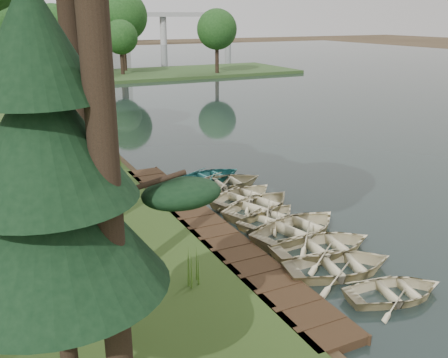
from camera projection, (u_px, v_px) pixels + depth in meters
name	position (u px, v px, depth m)	size (l,w,h in m)	color
ground	(244.00, 225.00, 19.53)	(300.00, 300.00, 0.00)	#3D2F1D
water	(414.00, 98.00, 49.21)	(130.00, 200.00, 0.05)	#1C2825
boardwalk	(207.00, 229.00, 18.81)	(1.60, 16.00, 0.30)	#342214
peninsula	(115.00, 76.00, 65.38)	(50.00, 14.00, 0.45)	#2D471F
far_trees	(85.00, 27.00, 62.03)	(45.60, 5.60, 8.80)	black
bridge	(58.00, 18.00, 124.61)	(95.90, 4.00, 8.60)	#A5A5A0
building_a	(108.00, 11.00, 148.50)	(10.00, 8.00, 18.00)	#A5A5A0
rowboat_0	(395.00, 289.00, 14.28)	(2.14, 2.99, 0.62)	beige
rowboat_1	(340.00, 263.00, 15.63)	(2.55, 3.57, 0.74)	beige
rowboat_2	(323.00, 244.00, 16.93)	(2.64, 3.70, 0.77)	beige
rowboat_3	(298.00, 226.00, 18.31)	(2.84, 3.98, 0.82)	beige
rowboat_4	(269.00, 215.00, 19.58)	(2.16, 3.02, 0.63)	beige
rowboat_5	(260.00, 203.00, 20.60)	(2.63, 3.68, 0.76)	beige
rowboat_6	(243.00, 194.00, 21.74)	(2.43, 3.40, 0.70)	beige
rowboat_7	(224.00, 181.00, 23.32)	(2.67, 3.74, 0.77)	beige
rowboat_8	(209.00, 175.00, 24.31)	(2.45, 3.43, 0.71)	teal
stored_rowboat	(37.00, 165.00, 25.02)	(2.61, 3.65, 0.76)	beige
pine_tree	(48.00, 173.00, 8.05)	(3.80, 3.80, 8.15)	black
reeds_0	(191.00, 267.00, 14.51)	(0.60, 0.60, 1.10)	#3F661E
reeds_1	(81.00, 195.00, 20.47)	(0.60, 0.60, 1.01)	#3F661E
reeds_2	(118.00, 181.00, 21.91)	(0.60, 0.60, 1.12)	#3F661E
reeds_3	(117.00, 165.00, 24.59)	(0.60, 0.60, 1.01)	#3F661E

